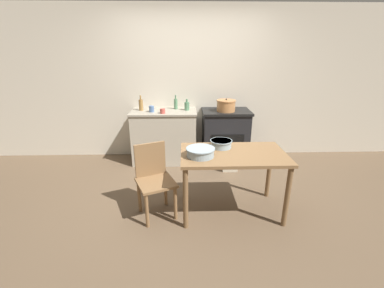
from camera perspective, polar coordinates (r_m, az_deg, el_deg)
name	(u,v)px	position (r m, az deg, el deg)	size (l,w,h in m)	color
ground_plane	(193,198)	(3.46, 0.24, -11.83)	(14.00, 14.00, 0.00)	brown
wall_back	(190,85)	(4.56, -0.42, 13.06)	(8.00, 0.07, 2.55)	beige
counter_cabinet	(165,136)	(4.43, -6.11, 1.76)	(1.09, 0.61, 0.89)	#B2A893
stove	(225,135)	(4.49, 7.36, 1.92)	(0.80, 0.59, 0.89)	black
work_table	(233,161)	(2.95, 9.08, -3.85)	(1.18, 0.71, 0.75)	olive
chair	(154,178)	(3.00, -8.43, -7.44)	(0.53, 0.53, 0.84)	olive
flour_sack	(230,159)	(4.16, 8.41, -3.27)	(0.24, 0.17, 0.40)	beige
stock_pot	(226,106)	(4.28, 7.57, 8.46)	(0.31, 0.31, 0.21)	#B77A47
mixing_bowl_large	(221,143)	(3.04, 6.49, 0.13)	(0.26, 0.26, 0.09)	#93A8B2
mixing_bowl_small	(200,152)	(2.77, 1.89, -1.74)	(0.31, 0.31, 0.09)	#93A8B2
bottle_far_left	(141,105)	(4.38, -11.28, 8.57)	(0.07, 0.07, 0.25)	olive
bottle_left	(187,106)	(4.32, -1.15, 8.47)	(0.08, 0.08, 0.19)	#517F5B
bottle_mid_left	(176,104)	(4.42, -3.63, 8.94)	(0.06, 0.06, 0.24)	#517F5B
cup_center_left	(163,111)	(4.12, -6.56, 7.28)	(0.08, 0.08, 0.08)	#B74C42
cup_center	(152,109)	(4.25, -8.98, 7.72)	(0.08, 0.08, 0.10)	#4C6B99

